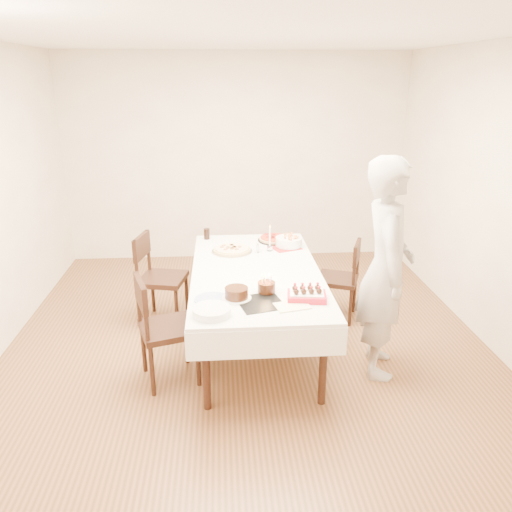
{
  "coord_description": "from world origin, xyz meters",
  "views": [
    {
      "loc": [
        -0.22,
        -4.15,
        2.4
      ],
      "look_at": [
        0.08,
        -0.0,
        0.89
      ],
      "focal_mm": 35.0,
      "sensor_mm": 36.0,
      "label": 1
    }
  ],
  "objects": [
    {
      "name": "red_placemat",
      "position": [
        0.42,
        0.61,
        0.75
      ],
      "size": [
        0.36,
        0.36,
        0.01
      ],
      "primitive_type": "cube",
      "rotation": [
        0.0,
        0.0,
        0.37
      ],
      "color": "#B21E1E",
      "rests_on": "dining_table"
    },
    {
      "name": "floor",
      "position": [
        0.0,
        0.0,
        0.0
      ],
      "size": [
        5.0,
        5.0,
        0.0
      ],
      "primitive_type": "plane",
      "color": "#50351B",
      "rests_on": "ground"
    },
    {
      "name": "box_lid",
      "position": [
        0.3,
        -0.77,
        0.75
      ],
      "size": [
        0.29,
        0.23,
        0.02
      ],
      "primitive_type": "cube",
      "rotation": [
        0.0,
        0.0,
        0.24
      ],
      "color": "beige",
      "rests_on": "dining_table"
    },
    {
      "name": "strawberry_box",
      "position": [
        0.43,
        -0.65,
        0.79
      ],
      "size": [
        0.32,
        0.24,
        0.07
      ],
      "primitive_type": null,
      "rotation": [
        0.0,
        0.0,
        -0.13
      ],
      "color": "red",
      "rests_on": "dining_table"
    },
    {
      "name": "dining_table",
      "position": [
        0.08,
        -0.0,
        0.38
      ],
      "size": [
        1.57,
        2.33,
        0.75
      ],
      "primitive_type": "cube",
      "rotation": [
        0.0,
        0.0,
        0.21
      ],
      "color": "silver",
      "rests_on": "floor"
    },
    {
      "name": "chair_right_savory",
      "position": [
        0.96,
        0.51,
        0.42
      ],
      "size": [
        0.56,
        0.56,
        0.85
      ],
      "primitive_type": null,
      "rotation": [
        0.0,
        0.0,
        -0.38
      ],
      "color": "black",
      "rests_on": "floor"
    },
    {
      "name": "wall_right",
      "position": [
        2.25,
        0.0,
        1.35
      ],
      "size": [
        0.04,
        5.0,
        2.7
      ],
      "primitive_type": "cube",
      "color": "#EFE0C9",
      "rests_on": "floor"
    },
    {
      "name": "pizza_pepperoni",
      "position": [
        0.34,
        0.83,
        0.77
      ],
      "size": [
        0.4,
        0.4,
        0.04
      ],
      "primitive_type": "cylinder",
      "rotation": [
        0.0,
        0.0,
        0.16
      ],
      "color": "red",
      "rests_on": "dining_table"
    },
    {
      "name": "cake_board",
      "position": [
        0.06,
        -0.69,
        0.75
      ],
      "size": [
        0.4,
        0.4,
        0.01
      ],
      "primitive_type": "cube",
      "rotation": [
        0.0,
        0.0,
        0.25
      ],
      "color": "black",
      "rests_on": "dining_table"
    },
    {
      "name": "china_plate",
      "position": [
        -0.31,
        -0.6,
        0.76
      ],
      "size": [
        0.29,
        0.29,
        0.01
      ],
      "primitive_type": "cylinder",
      "rotation": [
        0.0,
        0.0,
        -0.06
      ],
      "color": "white",
      "rests_on": "dining_table"
    },
    {
      "name": "cola_glass",
      "position": [
        -0.38,
        0.94,
        0.81
      ],
      "size": [
        0.07,
        0.07,
        0.12
      ],
      "primitive_type": "cylinder",
      "rotation": [
        0.0,
        0.0,
        -0.06
      ],
      "color": "black",
      "rests_on": "dining_table"
    },
    {
      "name": "plate_stack",
      "position": [
        -0.31,
        -0.86,
        0.78
      ],
      "size": [
        0.29,
        0.29,
        0.06
      ],
      "primitive_type": "cylinder",
      "rotation": [
        0.0,
        0.0,
        0.03
      ],
      "color": "white",
      "rests_on": "dining_table"
    },
    {
      "name": "taper_candle",
      "position": [
        0.26,
        0.52,
        0.89
      ],
      "size": [
        0.07,
        0.07,
        0.27
      ],
      "primitive_type": "cylinder",
      "rotation": [
        0.0,
        0.0,
        -0.32
      ],
      "color": "white",
      "rests_on": "dining_table"
    },
    {
      "name": "birthday_cake",
      "position": [
        0.13,
        -0.5,
        0.83
      ],
      "size": [
        0.17,
        0.17,
        0.15
      ],
      "primitive_type": "cylinder",
      "rotation": [
        0.0,
        0.0,
        -0.26
      ],
      "color": "#3E1D10",
      "rests_on": "dining_table"
    },
    {
      "name": "pizza_white",
      "position": [
        -0.12,
        0.51,
        0.77
      ],
      "size": [
        0.46,
        0.46,
        0.04
      ],
      "primitive_type": "cylinder",
      "rotation": [
        0.0,
        0.0,
        0.16
      ],
      "color": "beige",
      "rests_on": "dining_table"
    },
    {
      "name": "chair_left_dessert",
      "position": [
        -0.67,
        -0.51,
        0.47
      ],
      "size": [
        0.6,
        0.6,
        0.93
      ],
      "primitive_type": null,
      "rotation": [
        0.0,
        0.0,
        3.45
      ],
      "color": "black",
      "rests_on": "floor"
    },
    {
      "name": "wall_front",
      "position": [
        0.0,
        -2.5,
        1.35
      ],
      "size": [
        4.5,
        0.04,
        2.7
      ],
      "primitive_type": "cube",
      "color": "#EFE0C9",
      "rests_on": "floor"
    },
    {
      "name": "pasta_bowl",
      "position": [
        0.46,
        0.64,
        0.8
      ],
      "size": [
        0.3,
        0.3,
        0.09
      ],
      "primitive_type": "cylinder",
      "rotation": [
        0.0,
        0.0,
        -0.11
      ],
      "color": "white",
      "rests_on": "dining_table"
    },
    {
      "name": "shaker_pair",
      "position": [
        0.13,
        0.47,
        0.79
      ],
      "size": [
        0.08,
        0.08,
        0.08
      ],
      "primitive_type": null,
      "rotation": [
        0.0,
        0.0,
        -0.2
      ],
      "color": "white",
      "rests_on": "dining_table"
    },
    {
      "name": "wall_back",
      "position": [
        0.0,
        2.5,
        1.35
      ],
      "size": [
        4.5,
        0.04,
        2.7
      ],
      "primitive_type": "cube",
      "color": "#EFE0C9",
      "rests_on": "floor"
    },
    {
      "name": "ceiling",
      "position": [
        0.0,
        0.0,
        2.7
      ],
      "size": [
        5.0,
        5.0,
        0.0
      ],
      "primitive_type": "plane",
      "rotation": [
        3.14,
        0.0,
        0.0
      ],
      "color": "white",
      "rests_on": "wall_back"
    },
    {
      "name": "chair_left_savory",
      "position": [
        -0.82,
        0.55,
        0.46
      ],
      "size": [
        0.56,
        0.56,
        0.93
      ],
      "primitive_type": null,
      "rotation": [
        0.0,
        0.0,
        2.93
      ],
      "color": "black",
      "rests_on": "floor"
    },
    {
      "name": "person",
      "position": [
        1.1,
        -0.47,
        0.92
      ],
      "size": [
        0.56,
        0.74,
        1.84
      ],
      "primitive_type": "imported",
      "rotation": [
        0.0,
        0.0,
        1.38
      ],
      "color": "#B9B2AE",
      "rests_on": "floor"
    },
    {
      "name": "layer_cake",
      "position": [
        -0.12,
        -0.6,
        0.8
      ],
      "size": [
        0.29,
        0.29,
        0.1
      ],
      "primitive_type": "cylinder",
      "rotation": [
        0.0,
        0.0,
        -0.26
      ],
      "color": "#33190C",
      "rests_on": "dining_table"
    }
  ]
}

